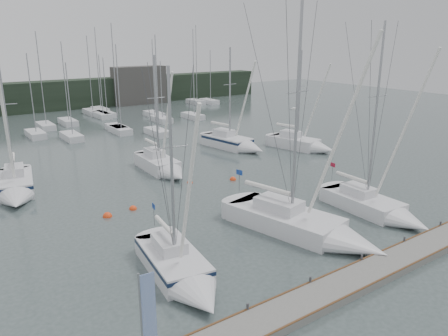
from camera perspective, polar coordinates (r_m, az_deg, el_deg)
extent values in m
plane|color=#404E4C|center=(27.05, 7.91, -10.33)|extent=(160.00, 160.00, 0.00)
cube|color=slate|center=(24.03, 16.27, -14.06)|extent=(24.00, 2.00, 0.40)
cube|color=black|center=(81.75, -23.24, 8.56)|extent=(90.00, 4.00, 5.00)
cube|color=#43413E|center=(85.29, -11.00, 10.56)|extent=(10.00, 3.00, 7.00)
cube|color=silver|center=(72.91, -15.15, 6.77)|extent=(1.80, 4.50, 0.90)
cylinder|color=#929499|center=(71.83, -15.29, 10.39)|extent=(0.12, 0.12, 8.45)
cube|color=silver|center=(67.72, -19.69, 5.65)|extent=(1.80, 4.50, 0.90)
cylinder|color=#929499|center=(66.46, -20.07, 10.56)|extent=(0.12, 0.12, 10.86)
cube|color=silver|center=(68.84, -4.10, 6.75)|extent=(1.80, 4.50, 0.90)
cylinder|color=#929499|center=(67.58, -3.99, 12.32)|extent=(0.12, 0.12, 12.56)
cube|color=silver|center=(75.63, -16.86, 6.98)|extent=(1.80, 4.50, 0.90)
cylinder|color=#929499|center=(74.43, -17.14, 11.69)|extent=(0.12, 0.12, 11.65)
cube|color=silver|center=(84.22, -3.72, 8.59)|extent=(1.80, 4.50, 0.90)
cylinder|color=#929499|center=(83.09, -3.63, 13.46)|extent=(0.12, 0.12, 13.49)
cube|color=silver|center=(77.39, -15.87, 7.27)|extent=(1.80, 4.50, 0.90)
cylinder|color=#929499|center=(76.16, -16.16, 12.37)|extent=(0.12, 0.12, 12.98)
cube|color=silver|center=(59.71, -13.43, 4.79)|extent=(1.80, 4.50, 0.90)
cylinder|color=#929499|center=(58.37, -13.63, 10.24)|extent=(0.12, 0.12, 10.59)
cube|color=silver|center=(84.63, -1.96, 8.65)|extent=(1.80, 4.50, 0.90)
cylinder|color=#929499|center=(83.65, -1.80, 12.01)|extent=(0.12, 0.12, 9.10)
cube|color=silver|center=(57.44, -19.27, 3.85)|extent=(1.80, 4.50, 0.90)
cylinder|color=#929499|center=(56.18, -19.58, 8.48)|extent=(0.12, 0.12, 8.59)
cube|color=silver|center=(71.09, -9.14, 6.90)|extent=(1.80, 4.50, 0.90)
cylinder|color=#929499|center=(69.88, -9.18, 11.72)|extent=(0.12, 0.12, 11.16)
cube|color=silver|center=(60.60, -23.39, 4.04)|extent=(1.80, 4.50, 0.90)
cylinder|color=#929499|center=(59.30, -23.87, 8.90)|extent=(0.12, 0.12, 9.59)
cube|color=silver|center=(65.65, -22.27, 5.05)|extent=(1.80, 4.50, 0.90)
cylinder|color=#929499|center=(64.30, -22.81, 10.69)|extent=(0.12, 0.12, 12.17)
cube|color=silver|center=(57.55, -8.70, 4.62)|extent=(1.80, 4.50, 0.90)
cylinder|color=#929499|center=(56.14, -8.75, 10.85)|extent=(0.12, 0.12, 11.73)
cube|color=silver|center=(66.57, -8.23, 6.28)|extent=(1.80, 4.50, 0.90)
cylinder|color=#929499|center=(65.47, -8.19, 10.10)|extent=(0.12, 0.12, 8.13)
cube|color=silver|center=(72.01, -15.62, 6.62)|extent=(1.80, 4.50, 0.90)
cylinder|color=#929499|center=(70.90, -15.79, 10.47)|extent=(0.12, 0.12, 8.91)
cube|color=silver|center=(61.13, -13.81, 5.04)|extent=(1.80, 4.50, 0.90)
cylinder|color=#929499|center=(59.69, -14.10, 11.57)|extent=(0.12, 0.12, 13.15)
cube|color=silver|center=(24.55, -6.72, -12.21)|extent=(3.32, 5.85, 1.34)
cone|color=silver|center=(21.40, -2.80, -16.86)|extent=(2.89, 2.71, 2.59)
cube|color=silver|center=(24.47, -7.18, -9.73)|extent=(1.71, 2.39, 0.62)
cylinder|color=#929499|center=(22.04, -6.85, 0.21)|extent=(0.16, 0.16, 9.88)
cylinder|color=white|center=(24.70, -7.78, -7.44)|extent=(0.62, 2.72, 0.25)
cube|color=#0F1D38|center=(24.34, -6.76, -11.29)|extent=(3.35, 5.87, 0.22)
cube|color=navy|center=(26.13, -9.19, -4.95)|extent=(0.09, 0.48, 0.32)
cube|color=silver|center=(29.49, 7.92, -6.97)|extent=(4.88, 8.08, 1.54)
cone|color=silver|center=(27.17, 17.46, -9.78)|extent=(3.92, 3.88, 3.28)
cube|color=silver|center=(29.33, 7.18, -4.70)|extent=(2.43, 3.34, 0.72)
cylinder|color=#929499|center=(27.12, 9.49, 7.02)|extent=(0.18, 0.18, 13.08)
cylinder|color=white|center=(29.54, 5.67, -2.58)|extent=(1.11, 3.65, 0.29)
cube|color=navy|center=(30.81, 2.02, -0.58)|extent=(0.14, 0.54, 0.37)
cube|color=silver|center=(33.92, 17.58, -4.52)|extent=(2.89, 6.00, 1.33)
cone|color=silver|center=(31.64, 23.42, -6.70)|extent=(2.75, 2.63, 2.65)
cube|color=silver|center=(33.85, 17.15, -2.76)|extent=(1.55, 2.42, 0.62)
cylinder|color=#929499|center=(31.93, 19.22, 6.67)|extent=(0.16, 0.16, 12.21)
cylinder|color=white|center=(34.06, 16.33, -1.16)|extent=(0.36, 2.89, 0.25)
cube|color=maroon|center=(35.15, 14.03, 0.40)|extent=(0.04, 0.48, 0.32)
cube|color=silver|center=(40.00, -25.51, -2.06)|extent=(3.63, 6.12, 1.57)
cone|color=silver|center=(36.11, -25.53, -3.99)|extent=(3.03, 2.90, 2.62)
cube|color=silver|center=(40.18, -25.71, -0.28)|extent=(1.84, 2.52, 0.73)
cylinder|color=#929499|center=(38.30, -26.59, 5.97)|extent=(0.19, 0.19, 9.97)
cylinder|color=white|center=(40.55, -25.88, 1.23)|extent=(0.80, 2.81, 0.29)
cube|color=#0F1D38|center=(39.85, -25.61, -1.34)|extent=(3.66, 6.14, 0.26)
cube|color=silver|center=(42.35, -8.71, 0.39)|extent=(2.63, 5.59, 1.53)
cone|color=silver|center=(38.95, -6.28, -0.97)|extent=(2.53, 2.44, 2.45)
cube|color=silver|center=(42.51, -9.06, 2.01)|extent=(1.42, 2.25, 0.71)
cylinder|color=#929499|center=(40.81, -8.82, 7.72)|extent=(0.18, 0.18, 9.50)
cylinder|color=white|center=(42.81, -9.45, 3.36)|extent=(0.37, 2.70, 0.29)
cube|color=silver|center=(50.62, 0.42, 3.29)|extent=(3.64, 6.27, 1.57)
cone|color=silver|center=(47.80, 3.98, 2.44)|extent=(3.09, 2.94, 2.72)
cube|color=silver|center=(50.73, 0.00, 4.66)|extent=(1.86, 2.57, 0.73)
cylinder|color=#929499|center=(49.31, 0.78, 9.72)|extent=(0.19, 0.19, 9.93)
cylinder|color=white|center=(51.01, -0.52, 5.80)|extent=(0.76, 2.90, 0.29)
cube|color=#0F1D38|center=(50.50, 0.42, 3.87)|extent=(3.66, 6.30, 0.26)
cube|color=silver|center=(50.87, 9.15, 3.13)|extent=(3.76, 6.00, 1.52)
cone|color=silver|center=(48.94, 13.07, 2.37)|extent=(3.02, 2.91, 2.53)
cube|color=silver|center=(50.89, 8.72, 4.44)|extent=(1.87, 2.49, 0.71)
cylinder|color=#929499|center=(49.67, 9.84, 9.33)|extent=(0.18, 0.18, 9.67)
cylinder|color=white|center=(51.03, 8.20, 5.54)|extent=(0.91, 2.71, 0.28)
sphere|color=#F64215|center=(33.17, -11.80, -5.29)|extent=(0.57, 0.57, 0.57)
sphere|color=#F64215|center=(39.01, 1.18, -1.55)|extent=(0.58, 0.58, 0.58)
sphere|color=#F64215|center=(32.27, -14.98, -6.15)|extent=(0.66, 0.66, 0.66)
cylinder|color=#929499|center=(16.82, -10.74, -19.32)|extent=(0.08, 0.08, 4.03)
cube|color=#1C4CB0|center=(16.57, -9.81, -17.45)|extent=(0.54, 0.07, 2.69)
ellipsoid|color=white|center=(28.29, 9.18, 7.66)|extent=(0.30, 0.44, 0.18)
cube|color=gray|center=(28.07, 8.92, 7.64)|extent=(0.42, 0.23, 0.10)
cube|color=gray|center=(28.51, 9.44, 7.75)|extent=(0.42, 0.23, 0.10)
sphere|color=#F64215|center=(38.30, -4.48, -1.95)|extent=(0.50, 0.50, 0.50)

